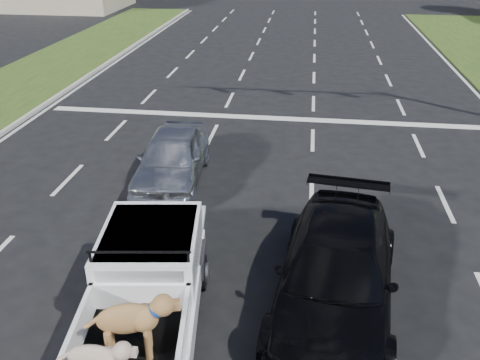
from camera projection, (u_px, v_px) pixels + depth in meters
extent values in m
plane|color=black|center=(225.00, 281.00, 10.49)|extent=(160.00, 160.00, 0.00)
cube|color=silver|center=(95.00, 152.00, 16.43)|extent=(0.12, 60.00, 0.01)
cube|color=silver|center=(201.00, 158.00, 16.01)|extent=(0.12, 60.00, 0.01)
cube|color=silver|center=(312.00, 164.00, 15.59)|extent=(0.12, 60.00, 0.01)
cube|color=silver|center=(430.00, 171.00, 15.17)|extent=(0.12, 60.00, 0.01)
cube|color=silver|center=(267.00, 118.00, 19.34)|extent=(17.00, 0.45, 0.01)
cylinder|color=black|center=(118.00, 272.00, 10.18)|extent=(0.36, 0.74, 0.71)
cylinder|color=black|center=(199.00, 272.00, 10.18)|extent=(0.36, 0.74, 0.71)
cube|color=white|center=(143.00, 321.00, 8.55)|extent=(2.43, 5.17, 0.49)
cube|color=white|center=(151.00, 249.00, 9.30)|extent=(2.00, 2.37, 0.81)
cube|color=black|center=(140.00, 285.00, 8.34)|extent=(1.45, 0.22, 0.58)
cylinder|color=black|center=(139.00, 252.00, 8.20)|extent=(1.68, 0.27, 0.05)
cube|color=white|center=(72.00, 349.00, 7.34)|extent=(0.39, 2.39, 0.49)
cube|color=white|center=(182.00, 349.00, 7.34)|extent=(0.39, 2.39, 0.49)
imported|color=silver|center=(172.00, 158.00, 14.26)|extent=(2.00, 4.43, 1.48)
imported|color=black|center=(336.00, 272.00, 9.50)|extent=(2.78, 5.54, 1.54)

